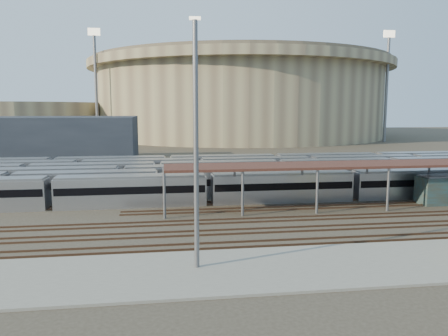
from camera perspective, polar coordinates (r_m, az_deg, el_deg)
The scene contains 12 objects.
ground at distance 47.48m, azimuth 2.04°, elevation -6.67°, with size 420.00×420.00×0.00m, color #383026.
apron at distance 32.61m, azimuth -2.09°, elevation -13.35°, with size 50.00×9.00×0.20m, color gray.
subway_trains at distance 64.94m, azimuth -1.64°, elevation -1.11°, with size 130.35×23.90×3.60m.
inspection_shed at distance 58.14m, azimuth 23.19°, elevation 0.38°, with size 60.30×6.00×5.30m.
empty_tracks at distance 42.72m, azimuth 3.23°, elevation -8.21°, with size 170.00×9.62×0.18m.
stadium at distance 188.24m, azimuth 2.06°, elevation 9.22°, with size 124.00×124.00×32.50m.
secondary_arena at distance 182.82m, azimuth -24.71°, elevation 5.59°, with size 56.00×56.00×14.00m, color #998D67.
service_building at distance 104.01m, azimuth -23.10°, elevation 3.41°, with size 42.00×20.00×10.00m, color #1E232D.
floodlight_0 at distance 157.02m, azimuth -16.39°, elevation 10.72°, with size 4.00×1.00×38.40m.
floodlight_2 at distance 165.16m, azimuth 20.50°, elevation 10.38°, with size 4.00×1.00×38.40m.
floodlight_3 at distance 205.44m, azimuth -8.76°, elevation 10.18°, with size 4.00×1.00×38.40m.
yard_light_pole at distance 31.24m, azimuth -3.68°, elevation 2.95°, with size 0.82×0.36×17.90m.
Camera 1 is at (-8.14, -45.24, 11.88)m, focal length 35.00 mm.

